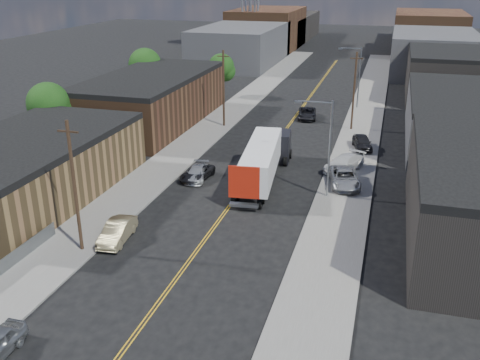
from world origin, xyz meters
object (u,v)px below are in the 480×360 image
Objects in this scene: car_right_lot_a at (344,178)px; car_right_lot_b at (344,163)px; car_left_c at (197,173)px; car_left_d at (197,173)px; car_left_b at (117,231)px; car_right_lot_c at (362,142)px; semi_truck at (265,157)px; car_ahead_truck at (307,113)px.

car_right_lot_b reaches higher than car_right_lot_a.
car_left_d is (0.00, 0.00, 0.02)m from car_left_c.
car_left_b is 1.03× the size of car_right_lot_c.
car_right_lot_c reaches higher than car_left_d.
car_left_b is at bearing -123.40° from semi_truck.
car_left_d is 15.14m from car_right_lot_b.
car_left_b is 22.30m from car_right_lot_a.
car_left_c is 0.87× the size of car_ahead_truck.
semi_truck reaches higher than car_left_b.
car_left_d is 0.99× the size of car_right_lot_c.
car_left_d is 0.80× the size of car_right_lot_a.
semi_truck is 3.36× the size of car_left_b.
car_left_b is 0.87× the size of car_right_lot_b.
car_ahead_truck is (6.74, 26.05, 0.08)m from car_left_d.
semi_truck is 17.57m from car_left_b.
semi_truck is 6.94m from car_left_d.
semi_truck is 2.92× the size of car_right_lot_b.
car_right_lot_a is at bearing 0.53° from car_left_d.
semi_truck reaches higher than car_left_c.
car_ahead_truck is (0.24, 24.30, -1.60)m from semi_truck.
semi_truck is 6.94m from car_left_c.
car_right_lot_a is 11.97m from car_right_lot_c.
car_left_c is 0.02m from car_left_d.
semi_truck is at bearing 56.70° from car_left_b.
car_right_lot_a reaches higher than car_ahead_truck.
car_right_lot_b is at bearing 31.22° from car_left_c.
car_ahead_truck reaches higher than car_left_c.
semi_truck is 2.81× the size of car_right_lot_a.
car_right_lot_c is at bearing 52.83° from car_left_b.
car_right_lot_b reaches higher than car_left_c.
car_right_lot_b reaches higher than car_left_d.
car_ahead_truck is (-7.09, 19.89, -0.20)m from car_right_lot_b.
semi_truck is 14.99m from car_right_lot_c.
car_right_lot_c is 14.73m from car_ahead_truck.
car_left_b is 13.93m from car_left_d.
car_right_lot_c is (15.11, 13.94, 0.28)m from car_left_d.
car_left_b reaches higher than car_left_d.
car_right_lot_a reaches higher than car_left_d.
car_left_b is at bearing -146.96° from car_right_lot_a.
car_left_b is 1.04× the size of car_left_d.
car_left_c is at bearing 0.00° from car_left_d.
car_left_d reaches higher than car_left_c.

